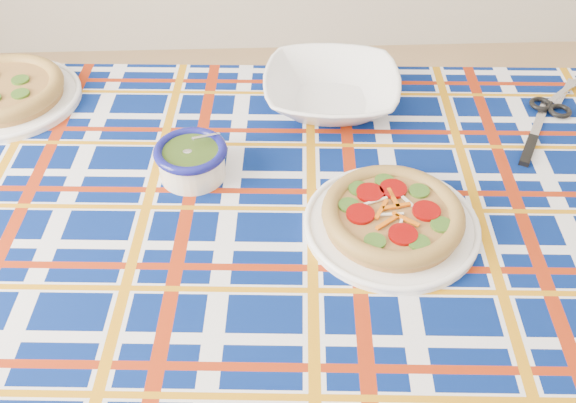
{
  "coord_description": "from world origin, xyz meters",
  "views": [
    {
      "loc": [
        -0.1,
        -0.88,
        1.6
      ],
      "look_at": [
        -0.07,
        -0.03,
        0.83
      ],
      "focal_mm": 40.0,
      "sensor_mm": 36.0,
      "label": 1
    }
  ],
  "objects_px": {
    "serving_bowl": "(331,91)",
    "pesto_bowl": "(191,158)",
    "main_focaccia_plate": "(393,215)",
    "dining_table": "(270,259)"
  },
  "relations": [
    {
      "from": "main_focaccia_plate",
      "to": "serving_bowl",
      "type": "height_order",
      "value": "serving_bowl"
    },
    {
      "from": "main_focaccia_plate",
      "to": "serving_bowl",
      "type": "relative_size",
      "value": 1.08
    },
    {
      "from": "pesto_bowl",
      "to": "serving_bowl",
      "type": "xyz_separation_m",
      "value": [
        0.28,
        0.23,
        -0.0
      ]
    },
    {
      "from": "pesto_bowl",
      "to": "serving_bowl",
      "type": "bearing_deg",
      "value": 38.65
    },
    {
      "from": "main_focaccia_plate",
      "to": "serving_bowl",
      "type": "bearing_deg",
      "value": 100.59
    },
    {
      "from": "dining_table",
      "to": "main_focaccia_plate",
      "type": "distance_m",
      "value": 0.24
    },
    {
      "from": "main_focaccia_plate",
      "to": "pesto_bowl",
      "type": "distance_m",
      "value": 0.39
    },
    {
      "from": "dining_table",
      "to": "main_focaccia_plate",
      "type": "height_order",
      "value": "main_focaccia_plate"
    },
    {
      "from": "serving_bowl",
      "to": "pesto_bowl",
      "type": "bearing_deg",
      "value": -141.35
    },
    {
      "from": "main_focaccia_plate",
      "to": "pesto_bowl",
      "type": "height_order",
      "value": "pesto_bowl"
    }
  ]
}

